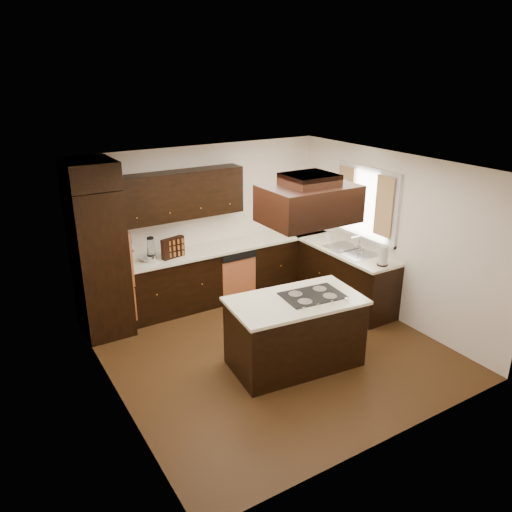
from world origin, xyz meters
The scene contains 30 objects.
floor centered at (0.00, 0.00, -0.01)m, with size 4.20×4.20×0.02m, color #563618.
ceiling centered at (0.00, 0.00, 2.51)m, with size 4.20×4.20×0.02m, color white.
wall_back centered at (0.00, 2.11, 1.25)m, with size 4.20×0.02×2.50m, color white.
wall_front centered at (0.00, -2.11, 1.25)m, with size 4.20×0.02×2.50m, color white.
wall_left centered at (-2.11, 0.00, 1.25)m, with size 0.02×4.20×2.50m, color white.
wall_right centered at (2.11, 0.00, 1.25)m, with size 0.02×4.20×2.50m, color white.
oven_column centered at (-1.78, 1.71, 1.06)m, with size 0.65×0.75×2.12m, color black.
wall_oven_face centered at (-1.43, 1.71, 1.12)m, with size 0.05×0.62×0.78m, color #D56D3F.
base_cabinets_back centered at (0.03, 1.80, 0.44)m, with size 2.93×0.60×0.88m, color black.
base_cabinets_right centered at (1.80, 0.90, 0.44)m, with size 0.60×2.40×0.88m, color black.
countertop_back centered at (0.03, 1.79, 0.90)m, with size 2.93×0.63×0.04m, color white.
countertop_right centered at (1.79, 0.90, 0.90)m, with size 0.63×2.40×0.04m, color white.
upper_cabinets centered at (-0.43, 1.93, 1.81)m, with size 2.00×0.34×0.72m, color black.
dishwasher_front centered at (0.33, 1.50, 0.40)m, with size 0.60×0.05×0.72m, color #D56D3F.
window_frame centered at (2.07, 0.55, 1.65)m, with size 0.06×1.32×1.12m, color silver.
window_pane centered at (2.10, 0.55, 1.65)m, with size 0.00×1.20×1.00m, color white.
curtain_left centered at (2.01, 0.13, 1.70)m, with size 0.02×0.34×0.90m, color beige.
curtain_right centered at (2.01, 0.97, 1.70)m, with size 0.02×0.34×0.90m, color beige.
sink_rim centered at (1.80, 0.55, 0.92)m, with size 0.52×0.84×0.01m, color silver.
island centered at (0.05, -0.43, 0.44)m, with size 1.60×0.87×0.88m, color black.
island_top centered at (0.05, -0.43, 0.90)m, with size 1.66×0.93×0.04m, color white.
cooktop centered at (0.29, -0.46, 0.93)m, with size 0.76×0.50×0.01m, color black.
range_hood centered at (0.10, -0.55, 2.16)m, with size 1.05×0.72×0.42m, color black.
hood_duct centered at (0.10, -0.55, 2.44)m, with size 0.55×0.50×0.13m, color black.
blender_base centered at (-1.02, 1.71, 0.97)m, with size 0.15×0.15×0.10m, color silver.
blender_pitcher centered at (-1.02, 1.71, 1.15)m, with size 0.13×0.13×0.26m, color silver.
spice_rack centered at (-0.68, 1.72, 1.08)m, with size 0.37×0.09×0.31m, color black.
mixing_bowl centered at (-1.06, 1.81, 0.95)m, with size 0.24×0.24×0.06m, color silver.
soap_bottle centered at (1.80, 1.11, 1.01)m, with size 0.08×0.08×0.18m, color silver.
paper_towel centered at (1.78, -0.16, 1.07)m, with size 0.14×0.14×0.30m, color silver.
Camera 1 is at (-3.28, -4.94, 3.61)m, focal length 35.00 mm.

